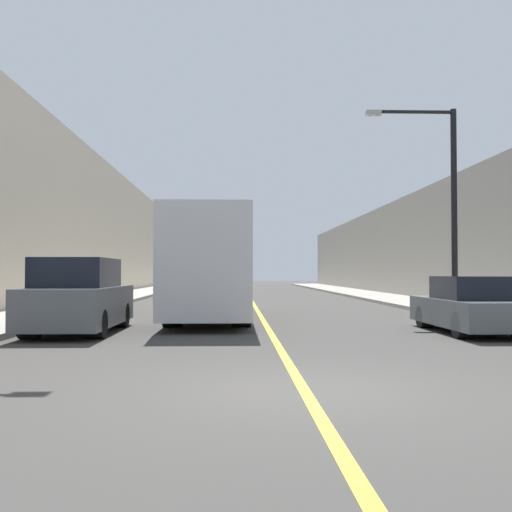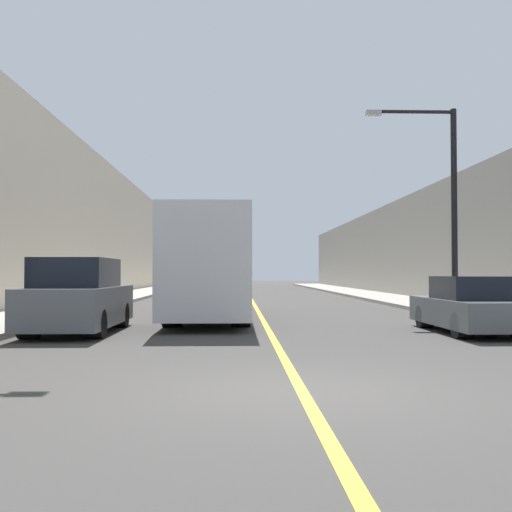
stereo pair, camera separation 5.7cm
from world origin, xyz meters
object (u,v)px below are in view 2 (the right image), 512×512
bus (212,265)px  car_right_near (470,307)px  parked_suv_left (78,298)px  street_lamp_right (445,194)px

bus → car_right_near: 8.65m
parked_suv_left → car_right_near: (9.90, -0.36, -0.22)m
street_lamp_right → parked_suv_left: bearing=-158.3°
parked_suv_left → street_lamp_right: 12.24m
car_right_near → parked_suv_left: bearing=177.9°
parked_suv_left → car_right_near: bearing=-2.1°
parked_suv_left → car_right_near: parked_suv_left is taller
bus → street_lamp_right: (7.78, -0.59, 2.38)m
bus → street_lamp_right: 8.16m
bus → street_lamp_right: bearing=-4.4°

